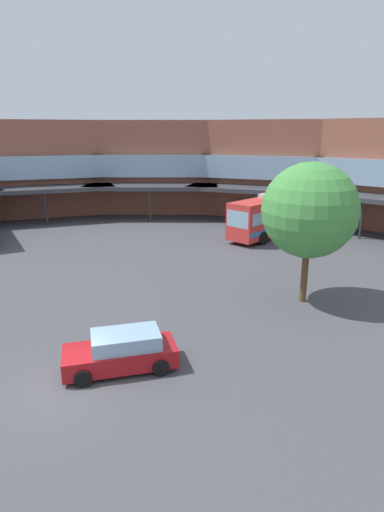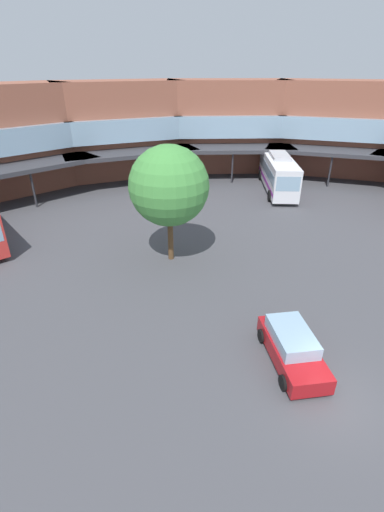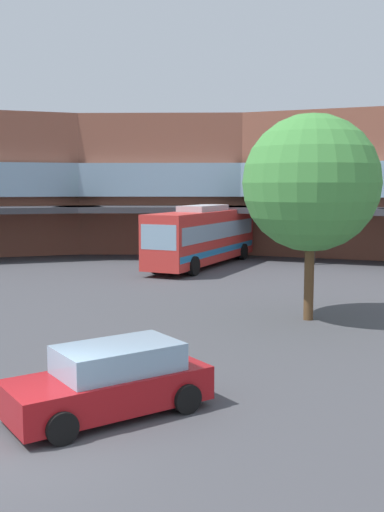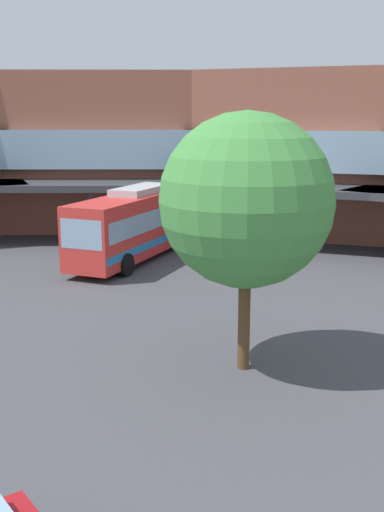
{
  "view_description": "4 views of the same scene",
  "coord_description": "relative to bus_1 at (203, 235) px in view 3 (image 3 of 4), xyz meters",
  "views": [
    {
      "loc": [
        12.28,
        -7.05,
        9.09
      ],
      "look_at": [
        -2.31,
        9.77,
        2.42
      ],
      "focal_mm": 29.45,
      "sensor_mm": 36.0,
      "label": 1
    },
    {
      "loc": [
        -11.04,
        -3.79,
        11.83
      ],
      "look_at": [
        1.92,
        10.32,
        1.65
      ],
      "focal_mm": 25.59,
      "sensor_mm": 36.0,
      "label": 2
    },
    {
      "loc": [
        6.87,
        -9.03,
        4.97
      ],
      "look_at": [
        -1.81,
        13.0,
        2.24
      ],
      "focal_mm": 42.62,
      "sensor_mm": 36.0,
      "label": 3
    },
    {
      "loc": [
        7.11,
        -3.75,
        7.43
      ],
      "look_at": [
        0.49,
        15.07,
        2.93
      ],
      "focal_mm": 43.59,
      "sensor_mm": 36.0,
      "label": 4
    }
  ],
  "objects": [
    {
      "name": "bus_1",
      "position": [
        0.0,
        0.0,
        0.0
      ],
      "size": [
        3.16,
        12.21,
        3.8
      ],
      "rotation": [
        0.0,
        0.0,
        4.66
      ],
      "color": "red",
      "rests_on": "ground"
    },
    {
      "name": "parked_car",
      "position": [
        6.84,
        -24.06,
        -1.18
      ],
      "size": [
        3.97,
        4.65,
        1.53
      ],
      "rotation": [
        0.0,
        0.0,
        4.11
      ],
      "color": "#A51419",
      "rests_on": "ground"
    },
    {
      "name": "plaza_tree",
      "position": [
        9.06,
        -13.01,
        3.16
      ],
      "size": [
        5.03,
        5.03,
        7.6
      ],
      "color": "brown",
      "rests_on": "ground"
    },
    {
      "name": "station_building",
      "position": [
        6.32,
        -3.56,
        3.19
      ],
      "size": [
        79.43,
        41.27,
        10.17
      ],
      "color": "#93543F",
      "rests_on": "ground"
    },
    {
      "name": "ground_plane",
      "position": [
        6.32,
        -26.33,
        -1.92
      ],
      "size": [
        122.2,
        122.2,
        0.0
      ],
      "primitive_type": "plane",
      "color": "#47474C"
    }
  ]
}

